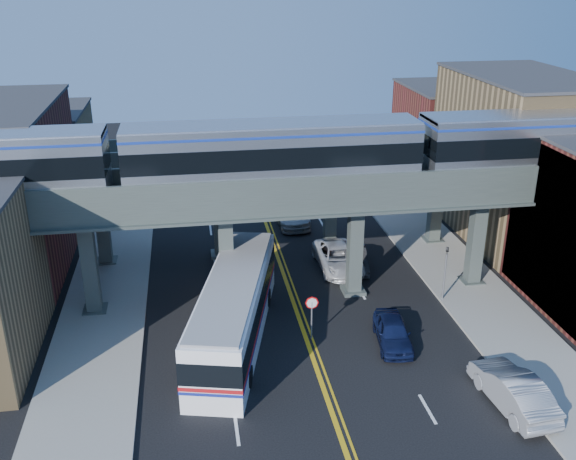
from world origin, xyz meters
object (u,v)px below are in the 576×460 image
car_lane_a (393,332)px  transit_train (273,152)px  car_lane_c (338,258)px  transit_bus (234,310)px  stop_sign (312,311)px  car_lane_b (355,258)px  traffic_signal (445,267)px  car_lane_d (290,212)px  car_parked_curb (513,390)px

car_lane_a → transit_train: bearing=139.7°
car_lane_a → car_lane_c: 9.84m
transit_train → transit_bus: 9.22m
transit_train → stop_sign: (1.42, -5.00, -7.71)m
car_lane_c → stop_sign: bearing=-113.1°
stop_sign → car_lane_c: (3.55, 8.55, -0.96)m
transit_bus → car_lane_b: 11.88m
transit_train → traffic_signal: transit_train is taller
transit_train → car_lane_d: bearing=76.3°
transit_bus → car_lane_d: (5.87, 16.92, -0.94)m
car_parked_curb → transit_train: bearing=-57.1°
stop_sign → transit_bus: transit_bus is taller
car_lane_a → car_lane_b: car_lane_a is taller
transit_train → stop_sign: 9.30m
car_lane_b → car_parked_curb: bearing=-70.2°
transit_train → car_parked_curb: size_ratio=9.75×
car_lane_a → car_parked_curb: car_parked_curb is taller
transit_train → car_lane_a: size_ratio=11.91×
stop_sign → transit_bus: (-4.21, 0.69, 0.05)m
stop_sign → car_parked_curb: stop_sign is taller
traffic_signal → car_lane_c: bearing=133.9°
transit_bus → car_lane_a: transit_bus is taller
traffic_signal → car_lane_c: (-5.35, 5.55, -1.50)m
transit_bus → car_lane_c: size_ratio=2.42×
car_lane_a → car_lane_b: bearing=94.9°
transit_train → transit_bus: size_ratio=3.73×
transit_train → traffic_signal: (10.32, -2.00, -7.17)m
transit_train → transit_bus: (-2.80, -4.31, -7.66)m
car_lane_a → car_parked_curb: 7.24m
stop_sign → traffic_signal: 9.41m
car_lane_b → car_lane_a: bearing=-85.1°
transit_bus → car_lane_b: (8.91, 7.78, -1.09)m
transit_train → traffic_signal: bearing=-11.0°
car_lane_b → car_parked_curb: (3.50, -15.82, 0.16)m
car_lane_a → car_lane_d: size_ratio=0.73×
stop_sign → traffic_signal: size_ratio=0.64×
transit_train → car_lane_d: transit_train is taller
traffic_signal → transit_bus: (-13.11, -2.31, -0.49)m
traffic_signal → car_lane_a: (-4.61, -4.26, -1.55)m
transit_train → car_lane_c: bearing=35.6°
transit_train → car_lane_a: bearing=-47.6°
transit_bus → car_lane_b: transit_bus is taller
transit_bus → traffic_signal: bearing=-66.0°
car_parked_curb → transit_bus: bearing=-37.9°
traffic_signal → car_lane_b: (-4.20, 5.47, -1.58)m
traffic_signal → car_lane_a: 6.46m
stop_sign → transit_bus: 4.27m
transit_train → car_lane_b: bearing=29.6°
transit_bus → car_lane_d: bearing=-5.1°
car_lane_b → car_parked_curb: size_ratio=0.81×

